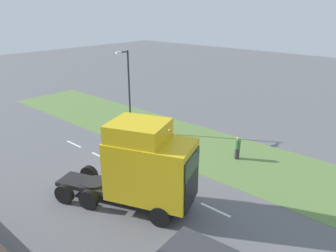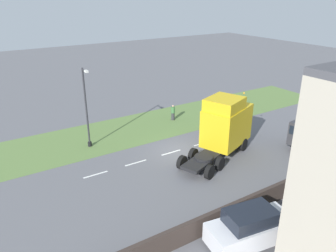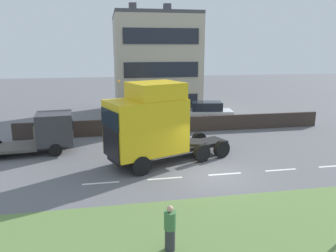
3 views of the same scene
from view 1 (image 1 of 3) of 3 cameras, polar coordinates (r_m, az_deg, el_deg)
The scene contains 6 objects.
ground_plane at distance 20.61m, azimuth -5.13°, elevation -8.35°, with size 120.00×120.00×0.00m, color slate.
grass_verge at distance 24.65m, azimuth 5.05°, elevation -3.35°, with size 7.00×44.00×0.01m.
lane_markings at distance 21.07m, azimuth -6.45°, elevation -7.72°, with size 0.16×14.60×0.00m.
lorry_cab at distance 16.33m, azimuth -3.93°, elevation -7.10°, with size 4.91×7.72×4.79m.
lamp_post at distance 26.38m, azimuth -6.87°, elevation 5.21°, with size 1.28×0.32×6.65m.
pedestrian at distance 22.66m, azimuth 11.98°, elevation -3.81°, with size 0.39×0.39×1.59m.
Camera 1 is at (12.26, 13.35, 9.81)m, focal length 35.00 mm.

